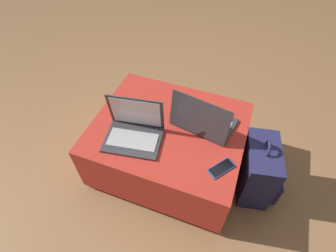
% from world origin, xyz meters
% --- Properties ---
extents(ground_plane, '(14.00, 14.00, 0.00)m').
position_xyz_m(ground_plane, '(0.00, 0.00, 0.00)').
color(ground_plane, olive).
extents(ottoman, '(0.94, 0.78, 0.42)m').
position_xyz_m(ottoman, '(0.00, 0.00, 0.21)').
color(ottoman, maroon).
rests_on(ottoman, ground_plane).
extents(laptop_near, '(0.36, 0.29, 0.25)m').
position_xyz_m(laptop_near, '(-0.16, -0.14, 0.47)').
color(laptop_near, '#333338').
rests_on(laptop_near, ottoman).
extents(laptop_far, '(0.40, 0.30, 0.25)m').
position_xyz_m(laptop_far, '(0.19, 0.07, 0.47)').
color(laptop_far, '#333338').
rests_on(laptop_far, ottoman).
extents(cell_phone, '(0.14, 0.16, 0.01)m').
position_xyz_m(cell_phone, '(0.37, -0.19, 0.43)').
color(cell_phone, '#1E4C9E').
rests_on(cell_phone, ottoman).
extents(backpack, '(0.29, 0.36, 0.50)m').
position_xyz_m(backpack, '(0.60, 0.02, 0.20)').
color(backpack, '#23234C').
rests_on(backpack, ground_plane).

